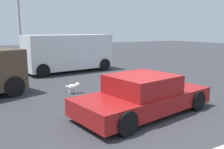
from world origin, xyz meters
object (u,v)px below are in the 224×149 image
(sedan_foreground, at_px, (143,96))
(van_white, at_px, (69,52))
(dog, at_px, (73,87))
(light_post_near, at_px, (18,0))

(sedan_foreground, bearing_deg, van_white, 76.59)
(van_white, bearing_deg, dog, -114.07)
(sedan_foreground, distance_m, dog, 3.48)
(van_white, bearing_deg, sedan_foreground, -100.49)
(sedan_foreground, bearing_deg, light_post_near, 83.57)
(dog, bearing_deg, light_post_near, 93.92)
(van_white, bearing_deg, light_post_near, 93.54)
(sedan_foreground, bearing_deg, dog, 98.34)
(dog, distance_m, light_post_near, 14.38)
(dog, xyz_separation_m, van_white, (1.68, 5.21, 0.95))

